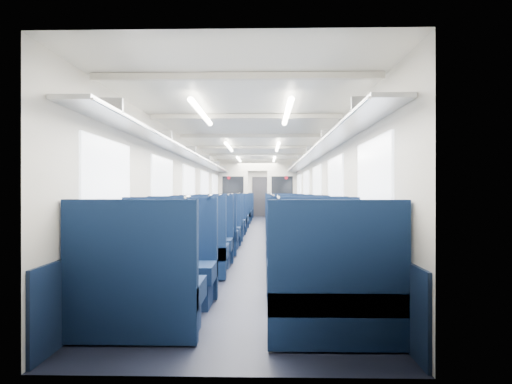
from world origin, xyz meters
The scene contains 41 objects.
floor centered at (0.00, 0.00, 0.00)m, with size 2.80×18.00×0.01m, color black.
ceiling centered at (0.00, 0.00, 2.35)m, with size 2.80×18.00×0.01m, color silver.
wall_left centered at (-1.40, 0.00, 1.18)m, with size 0.02×18.00×2.35m, color beige.
dado_left centered at (-1.39, 0.00, 0.35)m, with size 0.03×17.90×0.70m, color #0F1B33.
wall_right centered at (1.40, 0.00, 1.18)m, with size 0.02×18.00×2.35m, color beige.
dado_right centered at (1.39, 0.00, 0.35)m, with size 0.03×17.90×0.70m, color #0F1B33.
wall_far centered at (0.00, 9.00, 1.18)m, with size 2.80×0.02×2.35m, color beige.
luggage_rack_left centered at (-1.21, 0.00, 1.97)m, with size 0.36×17.40×0.18m.
luggage_rack_right centered at (1.21, 0.00, 1.97)m, with size 0.36×17.40×0.18m.
windows centered at (0.00, -0.46, 1.42)m, with size 2.78×15.60×0.75m.
ceiling_fittings centered at (0.00, -0.26, 2.29)m, with size 2.70×16.06×0.11m.
end_door centered at (0.00, 8.94, 1.00)m, with size 0.75×0.06×2.00m, color black.
bulkhead centered at (0.00, 2.88, 1.23)m, with size 2.80×0.10×2.35m.
seat_0 centered at (-0.83, -8.30, 0.38)m, with size 1.10×0.61×1.22m.
seat_1 centered at (0.83, -8.40, 0.38)m, with size 1.10×0.61×1.22m.
seat_2 centered at (-0.83, -7.22, 0.38)m, with size 1.10×0.61×1.22m.
seat_3 centered at (0.83, -7.07, 0.38)m, with size 1.10×0.61×1.22m.
seat_4 centered at (-0.83, -5.87, 0.38)m, with size 1.10×0.61×1.22m.
seat_5 centered at (0.83, -6.05, 0.38)m, with size 1.10×0.61×1.22m.
seat_6 centered at (-0.83, -4.87, 0.38)m, with size 1.10×0.61×1.22m.
seat_7 centered at (0.83, -4.82, 0.38)m, with size 1.10×0.61×1.22m.
seat_8 centered at (-0.83, -3.75, 0.38)m, with size 1.10×0.61×1.22m.
seat_9 centered at (0.83, -3.68, 0.38)m, with size 1.10×0.61×1.22m.
seat_10 centered at (-0.83, -2.60, 0.38)m, with size 1.10×0.61×1.22m.
seat_11 centered at (0.83, -2.60, 0.38)m, with size 1.10×0.61×1.22m.
seat_12 centered at (-0.83, -1.47, 0.38)m, with size 1.10×0.61×1.22m.
seat_13 centered at (0.83, -1.41, 0.38)m, with size 1.10×0.61×1.22m.
seat_14 centered at (-0.83, -0.21, 0.38)m, with size 1.10×0.61×1.22m.
seat_15 centered at (0.83, -0.30, 0.38)m, with size 1.10×0.61×1.22m.
seat_16 centered at (-0.83, 0.87, 0.38)m, with size 1.10×0.61×1.22m.
seat_17 centered at (0.83, 1.00, 0.38)m, with size 1.10×0.61×1.22m.
seat_18 centered at (-0.83, 2.04, 0.38)m, with size 1.10×0.61×1.22m.
seat_19 centered at (0.83, 1.98, 0.38)m, with size 1.10×0.61×1.22m.
seat_20 centered at (-0.83, 4.06, 0.38)m, with size 1.10×0.61×1.22m.
seat_21 centered at (0.83, 4.22, 0.38)m, with size 1.10×0.61×1.22m.
seat_22 centered at (-0.83, 5.24, 0.38)m, with size 1.10×0.61×1.22m.
seat_23 centered at (0.83, 5.37, 0.38)m, with size 1.10×0.61×1.22m.
seat_24 centered at (-0.83, 6.39, 0.38)m, with size 1.10×0.61×1.22m.
seat_25 centered at (0.83, 6.38, 0.38)m, with size 1.10×0.61×1.22m.
seat_26 centered at (-0.83, 7.68, 0.38)m, with size 1.10×0.61×1.22m.
seat_27 centered at (0.83, 7.66, 0.38)m, with size 1.10×0.61×1.22m.
Camera 1 is at (0.26, -11.76, 1.25)m, focal length 28.80 mm.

